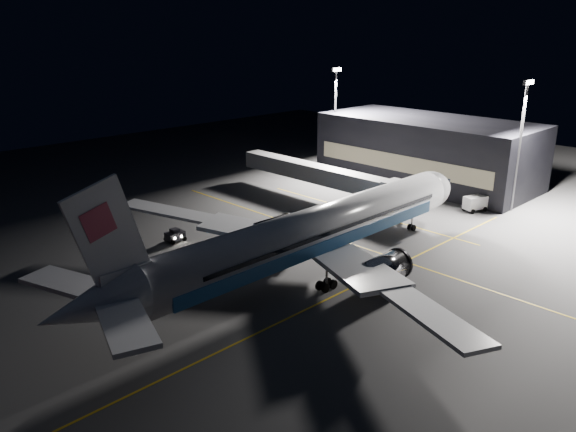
# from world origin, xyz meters

# --- Properties ---
(ground) EXTENTS (200.00, 200.00, 0.00)m
(ground) POSITION_xyz_m (0.00, 0.00, 0.00)
(ground) COLOR #4C4C4F
(ground) RESTS_ON ground
(guide_line_main) EXTENTS (0.25, 80.00, 0.01)m
(guide_line_main) POSITION_xyz_m (10.00, 0.00, 0.01)
(guide_line_main) COLOR gold
(guide_line_main) RESTS_ON ground
(guide_line_cross) EXTENTS (70.00, 0.25, 0.01)m
(guide_line_cross) POSITION_xyz_m (0.00, -6.00, 0.01)
(guide_line_cross) COLOR gold
(guide_line_cross) RESTS_ON ground
(guide_line_side) EXTENTS (0.25, 40.00, 0.01)m
(guide_line_side) POSITION_xyz_m (22.00, 10.00, 0.01)
(guide_line_side) COLOR gold
(guide_line_side) RESTS_ON ground
(airliner) EXTENTS (61.48, 54.22, 16.64)m
(airliner) POSITION_xyz_m (-1.08, 0.00, 5.16)
(airliner) COLOR silver
(airliner) RESTS_ON ground
(terminal) EXTENTS (18.12, 40.00, 12.00)m
(terminal) POSITION_xyz_m (45.98, 14.00, 6.00)
(terminal) COLOR black
(terminal) RESTS_ON ground
(jet_bridge) EXTENTS (3.60, 34.40, 6.30)m
(jet_bridge) POSITION_xyz_m (22.00, 18.06, 4.58)
(jet_bridge) COLOR #B2B2B7
(jet_bridge) RESTS_ON ground
(floodlight_mast_north) EXTENTS (2.40, 0.68, 20.70)m
(floodlight_mast_north) POSITION_xyz_m (40.00, 31.99, 12.37)
(floodlight_mast_north) COLOR #59595E
(floodlight_mast_north) RESTS_ON ground
(floodlight_mast_south) EXTENTS (2.40, 0.67, 20.70)m
(floodlight_mast_south) POSITION_xyz_m (40.00, -6.01, 12.37)
(floodlight_mast_south) COLOR #59595E
(floodlight_mast_south) RESTS_ON ground
(service_truck) EXTENTS (5.15, 3.31, 2.46)m
(service_truck) POSITION_xyz_m (35.91, -2.14, 1.32)
(service_truck) COLOR silver
(service_truck) RESTS_ON ground
(baggage_tug) EXTENTS (2.55, 2.05, 1.83)m
(baggage_tug) POSITION_xyz_m (-6.61, 20.51, 0.84)
(baggage_tug) COLOR black
(baggage_tug) RESTS_ON ground
(safety_cone_a) EXTENTS (0.38, 0.38, 0.57)m
(safety_cone_a) POSITION_xyz_m (-6.99, 4.00, 0.28)
(safety_cone_a) COLOR #DC6309
(safety_cone_a) RESTS_ON ground
(safety_cone_b) EXTENTS (0.35, 0.35, 0.52)m
(safety_cone_b) POSITION_xyz_m (-2.63, 12.67, 0.26)
(safety_cone_b) COLOR #DC6309
(safety_cone_b) RESTS_ON ground
(safety_cone_c) EXTENTS (0.46, 0.46, 0.69)m
(safety_cone_c) POSITION_xyz_m (-1.80, 12.33, 0.34)
(safety_cone_c) COLOR #DC6309
(safety_cone_c) RESTS_ON ground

